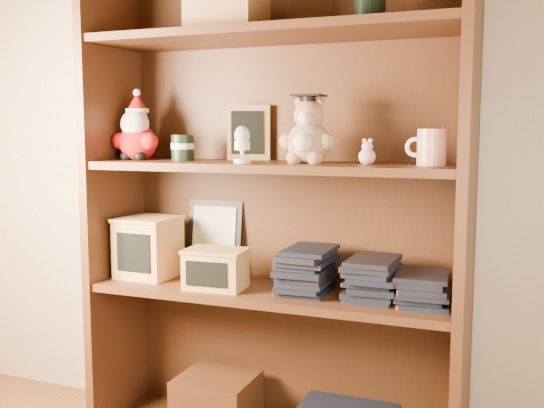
# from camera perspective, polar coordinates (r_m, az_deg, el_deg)

# --- Properties ---
(bookcase) EXTENTS (1.20, 0.35, 1.60)m
(bookcase) POSITION_cam_1_polar(r_m,az_deg,el_deg) (2.04, 0.46, -0.99)
(bookcase) COLOR #482814
(bookcase) RESTS_ON ground
(shelf_lower) EXTENTS (1.14, 0.33, 0.02)m
(shelf_lower) POSITION_cam_1_polar(r_m,az_deg,el_deg) (2.04, 0.00, -7.91)
(shelf_lower) COLOR #482814
(shelf_lower) RESTS_ON ground
(shelf_upper) EXTENTS (1.14, 0.33, 0.02)m
(shelf_upper) POSITION_cam_1_polar(r_m,az_deg,el_deg) (1.98, 0.00, 3.39)
(shelf_upper) COLOR #482814
(shelf_upper) RESTS_ON ground
(santa_plush) EXTENTS (0.17, 0.13, 0.25)m
(santa_plush) POSITION_cam_1_polar(r_m,az_deg,el_deg) (2.19, -12.04, 6.21)
(santa_plush) COLOR #A50F0F
(santa_plush) RESTS_ON shelf_upper
(teachers_tin) EXTENTS (0.08, 0.08, 0.08)m
(teachers_tin) POSITION_cam_1_polar(r_m,az_deg,el_deg) (2.11, -8.01, 5.04)
(teachers_tin) COLOR black
(teachers_tin) RESTS_ON shelf_upper
(chalkboard_plaque) EXTENTS (0.14, 0.10, 0.18)m
(chalkboard_plaque) POSITION_cam_1_polar(r_m,az_deg,el_deg) (2.13, -2.11, 6.33)
(chalkboard_plaque) COLOR #9E7547
(chalkboard_plaque) RESTS_ON shelf_upper
(egg_cup) EXTENTS (0.05, 0.05, 0.11)m
(egg_cup) POSITION_cam_1_polar(r_m,az_deg,el_deg) (1.93, -2.70, 5.47)
(egg_cup) COLOR white
(egg_cup) RESTS_ON shelf_upper
(grad_teddy_bear) EXTENTS (0.17, 0.15, 0.21)m
(grad_teddy_bear) POSITION_cam_1_polar(r_m,az_deg,el_deg) (1.93, 3.24, 6.06)
(grad_teddy_bear) COLOR #A27A55
(grad_teddy_bear) RESTS_ON shelf_upper
(pink_figurine) EXTENTS (0.05, 0.05, 0.08)m
(pink_figurine) POSITION_cam_1_polar(r_m,az_deg,el_deg) (1.88, 8.52, 4.43)
(pink_figurine) COLOR beige
(pink_figurine) RESTS_ON shelf_upper
(teacher_mug) EXTENTS (0.12, 0.08, 0.10)m
(teacher_mug) POSITION_cam_1_polar(r_m,az_deg,el_deg) (1.85, 14.06, 4.95)
(teacher_mug) COLOR silver
(teacher_mug) RESTS_ON shelf_upper
(certificate_frame) EXTENTS (0.20, 0.05, 0.26)m
(certificate_frame) POSITION_cam_1_polar(r_m,az_deg,el_deg) (2.24, -5.15, -2.94)
(certificate_frame) COLOR black
(certificate_frame) RESTS_ON shelf_lower
(treats_box) EXTENTS (0.19, 0.19, 0.20)m
(treats_box) POSITION_cam_1_polar(r_m,az_deg,el_deg) (2.22, -11.02, -3.77)
(treats_box) COLOR tan
(treats_box) RESTS_ON shelf_lower
(pencils_box) EXTENTS (0.20, 0.15, 0.13)m
(pencils_box) POSITION_cam_1_polar(r_m,az_deg,el_deg) (2.03, -5.07, -5.78)
(pencils_box) COLOR tan
(pencils_box) RESTS_ON shelf_lower
(book_stack_left) EXTENTS (0.14, 0.20, 0.14)m
(book_stack_left) POSITION_cam_1_polar(r_m,az_deg,el_deg) (1.98, 3.10, -5.84)
(book_stack_left) COLOR black
(book_stack_left) RESTS_ON shelf_lower
(book_stack_mid) EXTENTS (0.14, 0.20, 0.13)m
(book_stack_mid) POSITION_cam_1_polar(r_m,az_deg,el_deg) (1.93, 9.11, -6.51)
(book_stack_mid) COLOR black
(book_stack_mid) RESTS_ON shelf_lower
(book_stack_right) EXTENTS (0.14, 0.20, 0.10)m
(book_stack_right) POSITION_cam_1_polar(r_m,az_deg,el_deg) (1.91, 13.33, -7.25)
(book_stack_right) COLOR black
(book_stack_right) RESTS_ON shelf_lower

